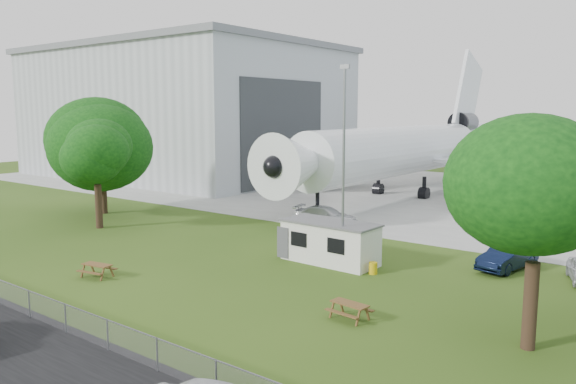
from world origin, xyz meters
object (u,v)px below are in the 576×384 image
Objects in this scene: airliner at (405,149)px; picnic_west at (98,277)px; picnic_east at (349,319)px; hangar at (185,111)px; site_cabin at (330,242)px.

airliner is 40.04m from picnic_west.
picnic_west is at bearing -162.11° from picnic_east.
airliner reaches higher than picnic_west.
airliner reaches higher than picnic_east.
picnic_west and picnic_east have the same top height.
hangar reaches higher than airliner.
hangar is at bearing 150.30° from picnic_east.
hangar reaches higher than picnic_east.
airliner is 26.52× the size of picnic_west.
airliner is 30.55m from site_cabin.
airliner is 39.83m from picnic_east.
hangar is 36.21m from airliner.
site_cabin is at bearing -32.98° from hangar.
airliner is 26.52× the size of picnic_east.
picnic_west is 1.00× the size of picnic_east.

